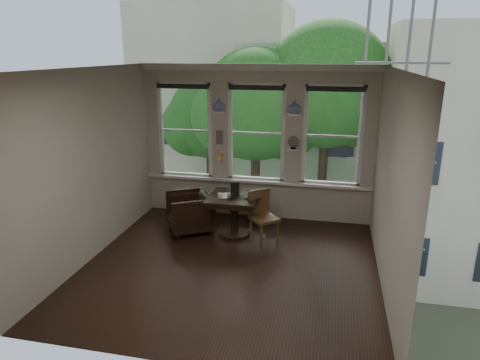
% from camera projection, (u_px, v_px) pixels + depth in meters
% --- Properties ---
extents(ground, '(4.50, 4.50, 0.00)m').
position_uv_depth(ground, '(230.00, 266.00, 6.69)').
color(ground, black).
rests_on(ground, ground).
extents(ceiling, '(4.50, 4.50, 0.00)m').
position_uv_depth(ceiling, '(229.00, 68.00, 5.82)').
color(ceiling, silver).
rests_on(ceiling, ground).
extents(wall_back, '(4.50, 0.00, 4.50)m').
position_uv_depth(wall_back, '(257.00, 143.00, 8.36)').
color(wall_back, beige).
rests_on(wall_back, ground).
extents(wall_front, '(4.50, 0.00, 4.50)m').
position_uv_depth(wall_front, '(175.00, 237.00, 4.15)').
color(wall_front, beige).
rests_on(wall_front, ground).
extents(wall_left, '(0.00, 4.50, 4.50)m').
position_uv_depth(wall_left, '(90.00, 166.00, 6.71)').
color(wall_left, beige).
rests_on(wall_left, ground).
extents(wall_right, '(0.00, 4.50, 4.50)m').
position_uv_depth(wall_right, '(391.00, 184.00, 5.79)').
color(wall_right, beige).
rests_on(wall_right, ground).
extents(window_left, '(1.10, 0.12, 1.90)m').
position_uv_depth(window_left, '(186.00, 130.00, 8.59)').
color(window_left, white).
rests_on(window_left, ground).
extents(window_center, '(1.10, 0.12, 1.90)m').
position_uv_depth(window_center, '(257.00, 133.00, 8.30)').
color(window_center, white).
rests_on(window_center, ground).
extents(window_right, '(1.10, 0.12, 1.90)m').
position_uv_depth(window_right, '(333.00, 136.00, 8.00)').
color(window_right, white).
rests_on(window_right, ground).
extents(shelf_left, '(0.26, 0.16, 0.03)m').
position_uv_depth(shelf_left, '(219.00, 112.00, 8.24)').
color(shelf_left, white).
rests_on(shelf_left, ground).
extents(shelf_right, '(0.26, 0.16, 0.03)m').
position_uv_depth(shelf_right, '(294.00, 114.00, 7.94)').
color(shelf_right, white).
rests_on(shelf_right, ground).
extents(intercom, '(0.14, 0.06, 0.28)m').
position_uv_depth(intercom, '(220.00, 137.00, 8.41)').
color(intercom, '#59544F').
rests_on(intercom, ground).
extents(sticky_notes, '(0.16, 0.01, 0.24)m').
position_uv_depth(sticky_notes, '(220.00, 154.00, 8.52)').
color(sticky_notes, pink).
rests_on(sticky_notes, ground).
extents(desk_fan, '(0.20, 0.20, 0.24)m').
position_uv_depth(desk_fan, '(293.00, 144.00, 8.09)').
color(desk_fan, '#59544F').
rests_on(desk_fan, ground).
extents(vase_left, '(0.24, 0.24, 0.25)m').
position_uv_depth(vase_left, '(219.00, 105.00, 8.20)').
color(vase_left, silver).
rests_on(vase_left, shelf_left).
extents(vase_right, '(0.24, 0.24, 0.25)m').
position_uv_depth(vase_right, '(295.00, 107.00, 7.90)').
color(vase_right, silver).
rests_on(vase_right, shelf_right).
extents(table, '(0.90, 0.90, 0.75)m').
position_uv_depth(table, '(234.00, 216.00, 7.72)').
color(table, black).
rests_on(table, ground).
extents(armchair_left, '(1.09, 1.08, 0.73)m').
position_uv_depth(armchair_left, '(190.00, 212.00, 7.91)').
color(armchair_left, black).
rests_on(armchair_left, ground).
extents(cushion_red, '(0.45, 0.45, 0.06)m').
position_uv_depth(cushion_red, '(190.00, 208.00, 7.88)').
color(cushion_red, maroon).
rests_on(cushion_red, armchair_left).
extents(side_chair_right, '(0.59, 0.59, 0.92)m').
position_uv_depth(side_chair_right, '(264.00, 218.00, 7.38)').
color(side_chair_right, '#4B351A').
rests_on(side_chair_right, ground).
extents(laptop, '(0.34, 0.25, 0.02)m').
position_uv_depth(laptop, '(252.00, 199.00, 7.42)').
color(laptop, black).
rests_on(laptop, table).
extents(mug, '(0.11, 0.11, 0.08)m').
position_uv_depth(mug, '(220.00, 195.00, 7.51)').
color(mug, white).
rests_on(mug, table).
extents(drinking_glass, '(0.13, 0.13, 0.09)m').
position_uv_depth(drinking_glass, '(231.00, 196.00, 7.46)').
color(drinking_glass, white).
rests_on(drinking_glass, table).
extents(tablet, '(0.18, 0.13, 0.22)m').
position_uv_depth(tablet, '(235.00, 189.00, 7.65)').
color(tablet, black).
rests_on(tablet, table).
extents(papers, '(0.28, 0.34, 0.00)m').
position_uv_depth(papers, '(224.00, 195.00, 7.63)').
color(papers, silver).
rests_on(papers, table).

